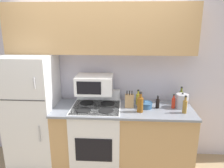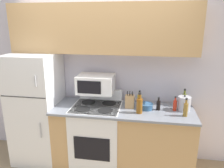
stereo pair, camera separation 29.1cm
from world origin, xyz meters
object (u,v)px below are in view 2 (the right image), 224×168
Objects in this scene: bottle_soy_sauce at (158,105)px; bottle_hot_sauce at (175,105)px; bottle_vinegar at (186,109)px; refrigerator at (37,108)px; bottle_olive_oil at (184,100)px; bottle_whiskey at (139,105)px; knife_block at (130,101)px; bottle_cooking_spray at (139,100)px; kettle at (184,104)px; bowl at (146,106)px; microwave at (96,84)px; stove at (97,135)px.

bottle_soy_sauce is 0.22m from bottle_hot_sauce.
bottle_vinegar reaches higher than bottle_hot_sauce.
bottle_soy_sauce is (1.77, 0.00, 0.17)m from refrigerator.
bottle_olive_oil is 0.69m from bottle_whiskey.
bottle_olive_oil reaches higher than knife_block.
bottle_hot_sauce reaches higher than bottle_soy_sauce.
bottle_olive_oil reaches higher than bottle_hot_sauce.
bottle_cooking_spray is 1.01× the size of kettle.
bottle_soy_sauce is (0.16, -0.00, 0.03)m from bowl.
knife_block is 1.11× the size of kettle.
bowl is at bearing 59.72° from bottle_whiskey.
refrigerator reaches higher than bowl.
refrigerator reaches higher than bottle_soy_sauce.
kettle reaches higher than bowl.
bottle_olive_oil is 0.33m from bottle_vinegar.
microwave is at bearing 176.06° from bottle_hot_sauce.
stove is at bearing -74.72° from microwave.
bowl is at bearing 163.02° from bottle_vinegar.
stove is at bearing -177.45° from bowl.
kettle is at bearing 14.00° from bottle_hot_sauce.
bottle_vinegar is at bearing -0.04° from bottle_whiskey.
bottle_whiskey reaches higher than bottle_cooking_spray.
kettle is at bearing 86.90° from bottle_vinegar.
bottle_soy_sauce is 0.64× the size of bottle_whiskey.
microwave is 0.92m from bottle_soy_sauce.
bottle_soy_sauce is 0.36m from bottle_vinegar.
kettle is (0.12, 0.03, 0.02)m from bottle_hot_sauce.
refrigerator is 7.48× the size of bottle_cooking_spray.
bottle_soy_sauce is 0.82× the size of bottle_cooking_spray.
bowl is 0.72× the size of bottle_olive_oil.
bottle_cooking_spray reaches higher than bottle_soy_sauce.
bottle_cooking_spray is at bearing 128.63° from bowl.
kettle is at bearing 4.90° from bowl.
bottle_vinegar reaches higher than bottle_soy_sauce.
bowl is (0.69, 0.03, 0.48)m from stove.
bottle_whiskey is 0.62m from kettle.
bottle_cooking_spray is at bearing 3.42° from microwave.
stove is 0.75m from microwave.
stove is 3.90× the size of bottle_whiskey.
refrigerator is at bearing 175.94° from bottle_vinegar.
knife_block is 0.17m from bottle_cooking_spray.
bottle_whiskey is at bearing -20.55° from microwave.
bottle_olive_oil is at bearing 10.05° from stove.
knife_block is 1.34× the size of bottle_soy_sauce.
bottle_olive_oil is at bearing 82.96° from kettle.
bottle_cooking_spray is at bearing 155.03° from bottle_vinegar.
bottle_whiskey is (-0.25, -0.15, 0.04)m from bottle_soy_sauce.
knife_block is 0.23m from bowl.
bottle_vinegar is at bearing -5.77° from stove.
bottle_cooking_spray is 0.79× the size of bottle_whiskey.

